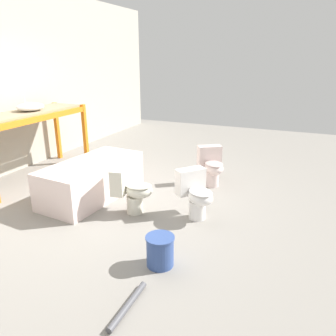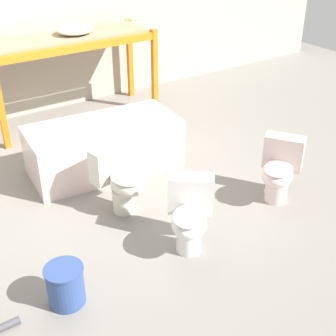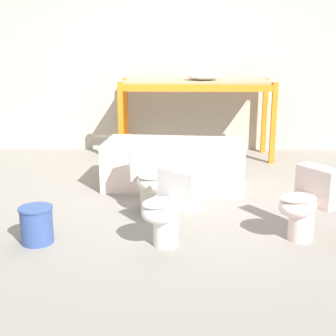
{
  "view_description": "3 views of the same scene",
  "coord_description": "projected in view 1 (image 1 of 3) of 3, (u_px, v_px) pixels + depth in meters",
  "views": [
    {
      "loc": [
        -3.6,
        -2.55,
        1.98
      ],
      "look_at": [
        0.11,
        -0.96,
        0.6
      ],
      "focal_mm": 35.0,
      "sensor_mm": 36.0,
      "label": 1
    },
    {
      "loc": [
        -1.85,
        -3.89,
        2.6
      ],
      "look_at": [
        0.16,
        -0.9,
        0.53
      ],
      "focal_mm": 50.0,
      "sensor_mm": 36.0,
      "label": 2
    },
    {
      "loc": [
        0.12,
        -5.05,
        1.66
      ],
      "look_at": [
        0.05,
        -0.92,
        0.54
      ],
      "focal_mm": 50.0,
      "sensor_mm": 36.0,
      "label": 3
    }
  ],
  "objects": [
    {
      "name": "ground_plane",
      "position": [
        104.0,
        201.0,
        4.72
      ],
      "size": [
        12.0,
        12.0,
        0.0
      ],
      "primitive_type": "plane",
      "color": "gray"
    },
    {
      "name": "shelving_rack",
      "position": [
        27.0,
        122.0,
        5.4
      ],
      "size": [
        2.18,
        0.75,
        1.13
      ],
      "color": "orange",
      "rests_on": "ground_plane"
    },
    {
      "name": "sink_basin",
      "position": [
        30.0,
        107.0,
        5.39
      ],
      "size": [
        0.46,
        0.41,
        0.21
      ],
      "color": "white",
      "rests_on": "shelving_rack"
    },
    {
      "name": "bathtub_main",
      "position": [
        92.0,
        177.0,
        4.8
      ],
      "size": [
        1.67,
        0.89,
        0.54
      ],
      "rotation": [
        0.0,
        0.0,
        -0.09
      ],
      "color": "silver",
      "rests_on": "ground_plane"
    },
    {
      "name": "toilet_near",
      "position": [
        212.0,
        165.0,
        5.23
      ],
      "size": [
        0.61,
        0.56,
        0.62
      ],
      "rotation": [
        0.0,
        0.0,
        -0.97
      ],
      "color": "silver",
      "rests_on": "ground_plane"
    },
    {
      "name": "toilet_far",
      "position": [
        131.0,
        189.0,
        4.29
      ],
      "size": [
        0.43,
        0.56,
        0.62
      ],
      "rotation": [
        0.0,
        0.0,
        0.19
      ],
      "color": "silver",
      "rests_on": "ground_plane"
    },
    {
      "name": "toilet_extra",
      "position": [
        196.0,
        193.0,
        4.16
      ],
      "size": [
        0.58,
        0.61,
        0.62
      ],
      "rotation": [
        0.0,
        0.0,
        -0.69
      ],
      "color": "white",
      "rests_on": "ground_plane"
    },
    {
      "name": "bucket_white",
      "position": [
        160.0,
        250.0,
        3.24
      ],
      "size": [
        0.29,
        0.29,
        0.32
      ],
      "color": "#334C8C",
      "rests_on": "ground_plane"
    },
    {
      "name": "loose_pipe",
      "position": [
        128.0,
        305.0,
        2.71
      ],
      "size": [
        0.58,
        0.06,
        0.05
      ],
      "color": "#4C4C51",
      "rests_on": "ground_plane"
    }
  ]
}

